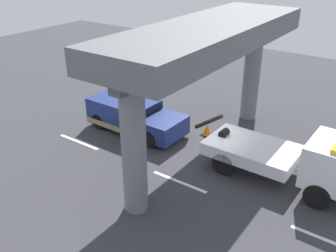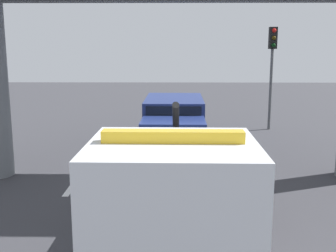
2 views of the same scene
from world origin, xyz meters
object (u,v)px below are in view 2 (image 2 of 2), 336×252
object	(u,v)px
towed_van_green	(174,121)
traffic_light_near	(272,56)
traffic_cone_orange	(230,158)
tow_truck_white	(174,185)

from	to	relation	value
towed_van_green	traffic_light_near	distance (m)	5.29
traffic_light_near	traffic_cone_orange	bearing A→B (deg)	-22.92
tow_truck_white	traffic_light_near	world-z (taller)	traffic_light_near
tow_truck_white	towed_van_green	bearing A→B (deg)	179.93
tow_truck_white	towed_van_green	distance (m)	8.60
towed_van_green	traffic_cone_orange	world-z (taller)	towed_van_green
towed_van_green	traffic_cone_orange	bearing A→B (deg)	25.45
tow_truck_white	towed_van_green	xyz separation A→B (m)	(-8.59, 0.01, -0.42)
towed_van_green	traffic_cone_orange	xyz separation A→B (m)	(3.52, 1.67, -0.49)
tow_truck_white	traffic_light_near	distance (m)	11.80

